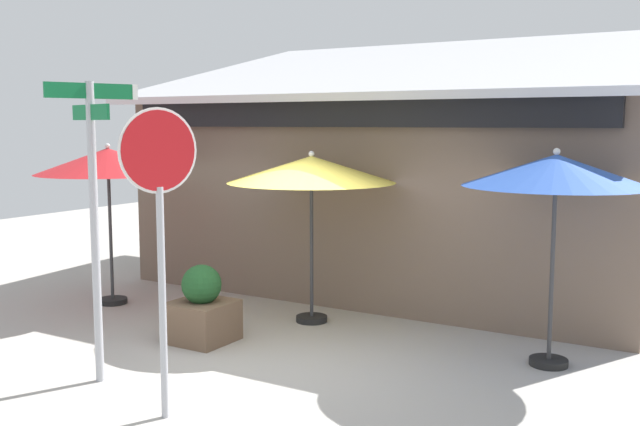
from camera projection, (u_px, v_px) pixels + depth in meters
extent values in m
cube|color=#ADA8A0|center=(278.00, 361.00, 8.81)|extent=(28.00, 28.00, 0.10)
cube|color=#705B4C|center=(413.00, 188.00, 12.99)|extent=(8.28, 5.11, 3.29)
cube|color=silver|center=(411.00, 65.00, 12.61)|extent=(8.78, 5.70, 1.36)
cube|color=black|center=(341.00, 112.00, 10.62)|extent=(7.68, 0.16, 0.44)
cylinder|color=#A8AAB2|center=(95.00, 235.00, 7.78)|extent=(0.09, 0.09, 3.21)
cube|color=#116B38|center=(89.00, 91.00, 7.60)|extent=(0.35, 0.89, 0.16)
cube|color=#116B38|center=(90.00, 112.00, 7.62)|extent=(0.89, 0.35, 0.16)
cube|color=white|center=(135.00, 92.00, 7.90)|extent=(0.05, 0.07, 0.16)
cylinder|color=#A8AAB2|center=(162.00, 304.00, 6.85)|extent=(0.07, 0.07, 2.20)
cylinder|color=white|center=(158.00, 151.00, 6.68)|extent=(0.27, 0.75, 0.79)
cylinder|color=red|center=(158.00, 151.00, 6.68)|extent=(0.27, 0.70, 0.74)
cylinder|color=black|center=(113.00, 301.00, 11.39)|extent=(0.44, 0.44, 0.08)
cylinder|color=#333335|center=(111.00, 238.00, 11.27)|extent=(0.05, 0.05, 2.06)
cone|color=#B21E23|center=(108.00, 161.00, 11.13)|extent=(2.18, 2.18, 0.39)
sphere|color=silver|center=(107.00, 146.00, 11.10)|extent=(0.08, 0.08, 0.08)
cylinder|color=black|center=(312.00, 319.00, 10.35)|extent=(0.44, 0.44, 0.08)
cylinder|color=#333335|center=(312.00, 251.00, 10.23)|extent=(0.05, 0.05, 2.02)
cone|color=#EAD14C|center=(311.00, 169.00, 10.09)|extent=(2.33, 2.33, 0.37)
sphere|color=silver|center=(311.00, 154.00, 10.07)|extent=(0.08, 0.08, 0.08)
cylinder|color=black|center=(548.00, 362.00, 8.48)|extent=(0.44, 0.44, 0.08)
cylinder|color=#333335|center=(552.00, 275.00, 8.35)|extent=(0.05, 0.05, 2.12)
cone|color=#2D56B7|center=(556.00, 170.00, 8.21)|extent=(2.09, 2.09, 0.36)
sphere|color=silver|center=(557.00, 152.00, 8.18)|extent=(0.08, 0.08, 0.08)
cube|color=brown|center=(202.00, 321.00, 9.39)|extent=(0.74, 0.74, 0.52)
sphere|color=#1E4C23|center=(202.00, 285.00, 9.33)|extent=(0.51, 0.51, 0.51)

